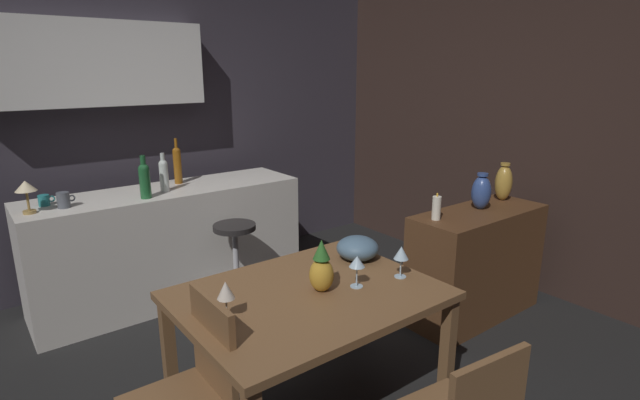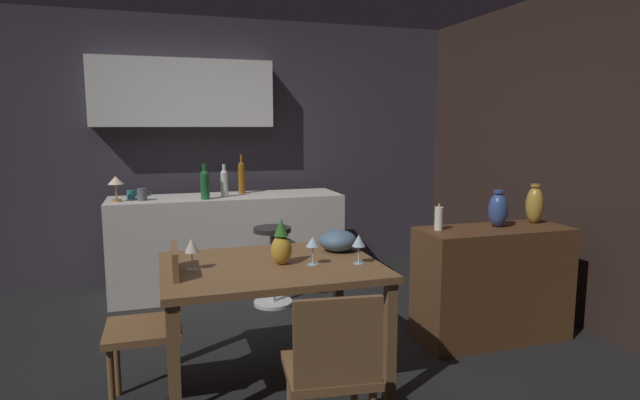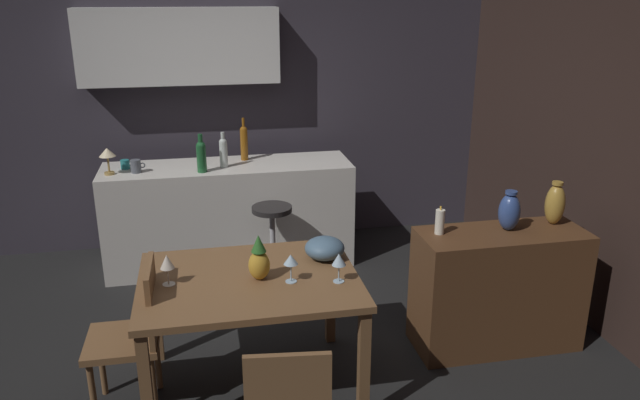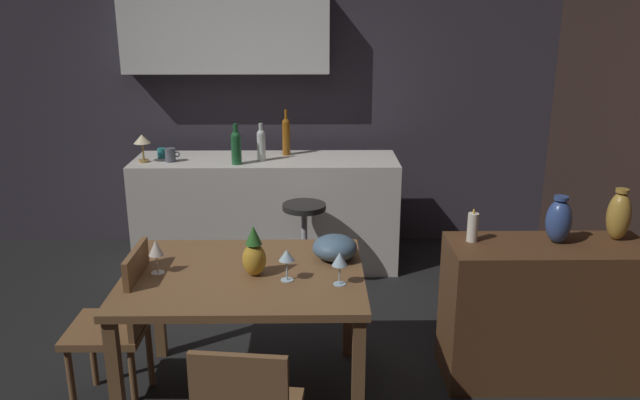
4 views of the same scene
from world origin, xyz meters
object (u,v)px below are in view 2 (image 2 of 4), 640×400
sideboard_cabinet (492,284)px  cup_slate (142,194)px  bar_stool (273,264)px  vase_ceramic_blue (498,210)px  wine_glass_right (192,246)px  wine_glass_center (359,241)px  chair_near_window (156,320)px  chair_by_doorway (332,370)px  wine_glass_left (313,243)px  dining_table (271,277)px  wine_bottle_amber (242,176)px  cup_teal (131,195)px  pineapple_centerpiece (281,245)px  wine_bottle_green (205,183)px  counter_lamp (116,182)px  vase_brass (535,205)px  fruit_bowl (338,241)px  wine_bottle_clear (224,182)px  pillar_candle_tall (439,218)px

sideboard_cabinet → cup_slate: (-2.41, 1.61, 0.54)m
bar_stool → vase_ceramic_blue: (1.41, -1.14, 0.58)m
wine_glass_right → wine_glass_center: wine_glass_right is taller
chair_near_window → sideboard_cabinet: bearing=5.5°
sideboard_cabinet → chair_by_doorway: (-1.57, -1.04, 0.06)m
chair_by_doorway → wine_glass_left: 0.87m
dining_table → cup_slate: size_ratio=10.76×
wine_glass_right → wine_bottle_amber: wine_bottle_amber is taller
wine_glass_center → cup_teal: 2.47m
wine_glass_left → pineapple_centerpiece: size_ratio=0.62×
wine_glass_left → wine_bottle_green: size_ratio=0.53×
dining_table → wine_glass_right: 0.50m
cup_slate → wine_glass_right: bearing=-80.5°
counter_lamp → vase_brass: (3.02, -1.52, -0.11)m
bar_stool → wine_glass_center: size_ratio=3.95×
chair_near_window → fruit_bowl: size_ratio=3.64×
wine_glass_left → cup_teal: 2.29m
sideboard_cabinet → wine_glass_right: wine_glass_right is taller
wine_glass_center → pineapple_centerpiece: 0.45m
chair_by_doorway → counter_lamp: (-1.05, 2.63, 0.59)m
sideboard_cabinet → vase_brass: size_ratio=3.74×
dining_table → vase_ceramic_blue: bearing=7.0°
chair_near_window → wine_glass_left: size_ratio=5.35×
wine_glass_right → cup_teal: size_ratio=1.70×
pineapple_centerpiece → vase_brass: vase_brass is taller
dining_table → chair_by_doorway: bearing=-83.9°
dining_table → wine_glass_right: bearing=-179.8°
pineapple_centerpiece → wine_bottle_clear: size_ratio=0.90×
wine_glass_center → wine_bottle_green: 1.99m
bar_stool → chair_by_doorway: bearing=-95.4°
chair_near_window → pillar_candle_tall: bearing=8.5°
wine_bottle_amber → cup_slate: size_ratio=3.19×
wine_glass_left → pillar_candle_tall: (1.02, 0.33, 0.03)m
bar_stool → fruit_bowl: size_ratio=2.79×
wine_glass_left → cup_slate: cup_slate is taller
cup_slate → vase_ceramic_blue: size_ratio=0.44×
vase_brass → cup_teal: bearing=150.1°
chair_by_doorway → wine_glass_center: 0.91m
wine_glass_right → counter_lamp: 1.85m
wine_glass_left → wine_bottle_green: bearing=104.1°
wine_bottle_amber → counter_lamp: 1.13m
chair_near_window → wine_glass_center: 1.22m
sideboard_cabinet → chair_near_window: size_ratio=1.23×
cup_teal → pillar_candle_tall: 2.69m
chair_by_doorway → fruit_bowl: bearing=69.4°
chair_near_window → fruit_bowl: bearing=11.2°
chair_by_doorway → fruit_bowl: (0.39, 1.04, 0.34)m
fruit_bowl → wine_bottle_amber: size_ratio=0.66×
wine_glass_left → wine_glass_center: size_ratio=0.96×
dining_table → vase_brass: bearing=7.0°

